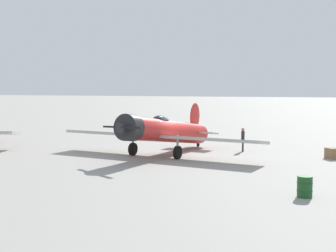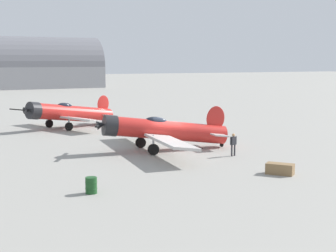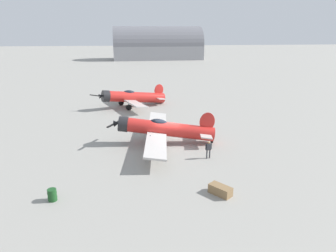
# 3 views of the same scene
# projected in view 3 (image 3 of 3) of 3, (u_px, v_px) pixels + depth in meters

# --- Properties ---
(ground_plane) EXTENTS (400.00, 400.00, 0.00)m
(ground_plane) POSITION_uv_depth(u_px,v_px,m) (168.00, 143.00, 30.06)
(ground_plane) COLOR gray
(airplane_foreground) EXTENTS (13.60, 10.55, 3.25)m
(airplane_foreground) POSITION_uv_depth(u_px,v_px,m) (163.00, 129.00, 29.60)
(airplane_foreground) COLOR red
(airplane_foreground) RESTS_ON ground_plane
(airplane_mid_apron) EXTENTS (10.31, 10.88, 3.09)m
(airplane_mid_apron) POSITION_uv_depth(u_px,v_px,m) (132.00, 97.00, 43.86)
(airplane_mid_apron) COLOR red
(airplane_mid_apron) RESTS_ON ground_plane
(ground_crew_mechanic) EXTENTS (0.31, 0.60, 1.58)m
(ground_crew_mechanic) POSITION_uv_depth(u_px,v_px,m) (209.00, 148.00, 26.25)
(ground_crew_mechanic) COLOR #2D2D33
(ground_crew_mechanic) RESTS_ON ground_plane
(equipment_crate) EXTENTS (1.70, 1.57, 0.64)m
(equipment_crate) POSITION_uv_depth(u_px,v_px,m) (220.00, 190.00, 20.60)
(equipment_crate) COLOR olive
(equipment_crate) RESTS_ON ground_plane
(fuel_drum) EXTENTS (0.62, 0.62, 0.82)m
(fuel_drum) POSITION_uv_depth(u_px,v_px,m) (52.00, 195.00, 19.84)
(fuel_drum) COLOR #19471E
(fuel_drum) RESTS_ON ground_plane
(distant_hangar) EXTENTS (15.29, 33.70, 14.28)m
(distant_hangar) POSITION_uv_depth(u_px,v_px,m) (157.00, 48.00, 115.93)
(distant_hangar) COLOR #939399
(distant_hangar) RESTS_ON ground_plane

